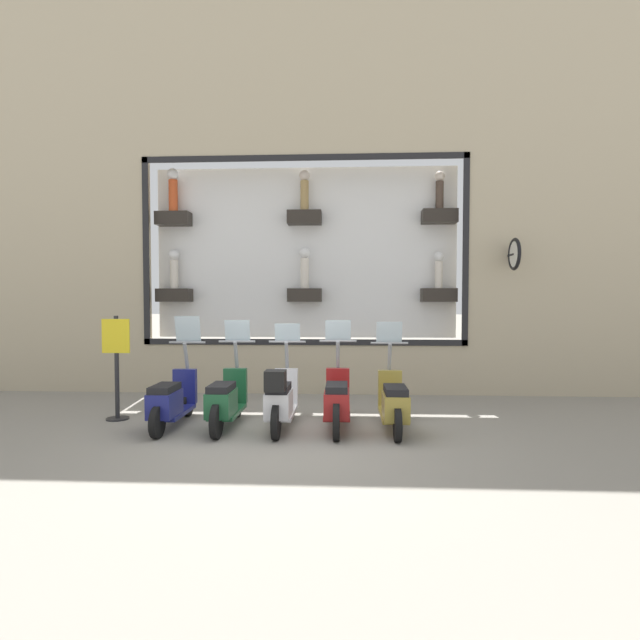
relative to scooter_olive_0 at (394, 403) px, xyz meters
name	(u,v)px	position (x,y,z in m)	size (l,w,h in m)	color
ground_plane	(282,440)	(-0.58, 1.58, -0.42)	(120.00, 120.00, 0.00)	gray
building_facade	(304,127)	(3.02, 1.58, 5.08)	(1.23, 36.00, 10.71)	tan
scooter_olive_0	(394,403)	(0.00, 0.00, 0.00)	(1.79, 0.60, 1.58)	black
scooter_red_1	(337,401)	(0.01, 0.84, 0.02)	(1.80, 0.61, 1.61)	black
scooter_white_2	(281,399)	(-0.06, 1.67, 0.05)	(1.80, 0.61, 1.55)	black
scooter_green_3	(226,400)	(0.00, 2.51, 0.01)	(1.80, 0.60, 1.61)	black
scooter_navy_4	(171,400)	(0.00, 3.34, 0.00)	(1.79, 0.61, 1.67)	black
shop_sign_post	(117,364)	(0.48, 4.41, 0.49)	(0.36, 0.45, 1.68)	#232326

